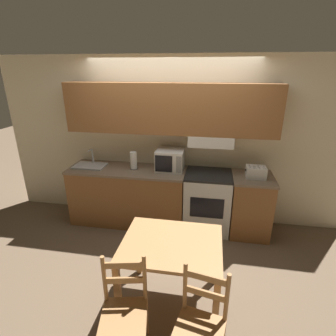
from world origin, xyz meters
name	(u,v)px	position (x,y,z in m)	size (l,w,h in m)	color
ground_plane	(171,214)	(0.00, 0.00, 0.00)	(16.00, 16.00, 0.00)	brown
wall_back	(171,126)	(0.01, -0.07, 1.54)	(5.45, 0.38, 2.55)	beige
lower_counter_main	(129,195)	(-0.63, -0.31, 0.46)	(1.80, 0.63, 0.91)	brown
lower_counter_right_stub	(250,205)	(1.25, -0.31, 0.46)	(0.58, 0.63, 0.91)	brown
stove_range	(207,201)	(0.61, -0.30, 0.46)	(0.68, 0.60, 0.91)	silver
microwave	(170,160)	(0.03, -0.23, 1.07)	(0.41, 0.38, 0.31)	silver
toaster	(256,172)	(1.26, -0.33, 0.99)	(0.28, 0.21, 0.16)	silver
sink_basin	(90,165)	(-1.24, -0.31, 0.93)	(0.48, 0.32, 0.26)	#B7BABF
paper_towel_roll	(134,161)	(-0.53, -0.29, 1.04)	(0.12, 0.12, 0.27)	black
dining_table	(172,252)	(0.30, -1.79, 0.64)	(0.98, 0.79, 0.76)	#B27F4C
chair_left_of_table	(124,312)	(-0.02, -2.36, 0.43)	(0.45, 0.45, 0.90)	#B27F4C
chair_right_of_table	(200,327)	(0.62, -2.38, 0.43)	(0.45, 0.45, 0.90)	#B27F4C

